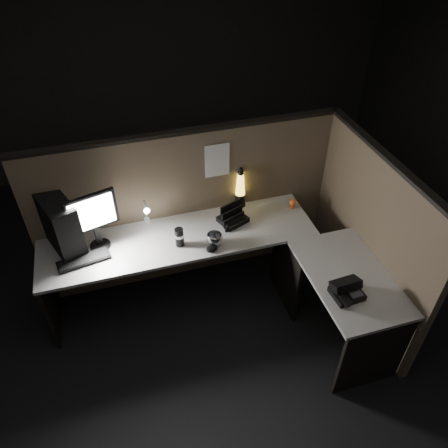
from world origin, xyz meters
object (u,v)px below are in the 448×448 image
object	(u,v)px
keyboard	(84,260)
lava_lamp	(240,190)
monitor	(93,216)
desk_phone	(346,290)
pc_tower	(60,224)

from	to	relation	value
keyboard	lava_lamp	world-z (taller)	lava_lamp
monitor	desk_phone	world-z (taller)	monitor
pc_tower	desk_phone	size ratio (longest dim) A/B	1.96
keyboard	lava_lamp	xyz separation A→B (m)	(1.40, 0.34, 0.15)
monitor	pc_tower	bearing A→B (deg)	149.68
pc_tower	keyboard	bearing A→B (deg)	-82.31
pc_tower	lava_lamp	distance (m)	1.53
monitor	keyboard	bearing A→B (deg)	-147.83
keyboard	desk_phone	size ratio (longest dim) A/B	1.76
pc_tower	desk_phone	world-z (taller)	pc_tower
desk_phone	lava_lamp	bearing A→B (deg)	104.18
pc_tower	desk_phone	xyz separation A→B (m)	(1.92, -1.11, -0.18)
lava_lamp	desk_phone	bearing A→B (deg)	-72.10
lava_lamp	pc_tower	bearing A→B (deg)	-175.47
monitor	keyboard	xyz separation A→B (m)	(-0.14, -0.15, -0.29)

